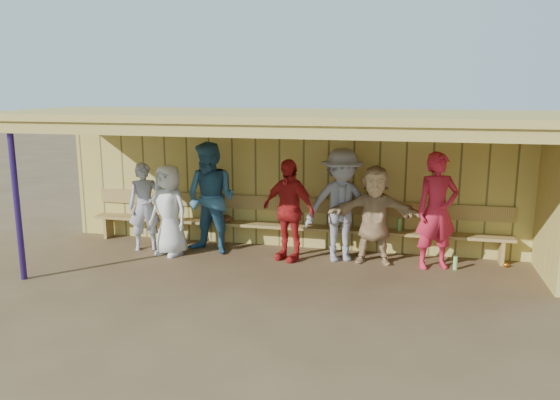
% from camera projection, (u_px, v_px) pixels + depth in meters
% --- Properties ---
extents(ground, '(90.00, 90.00, 0.00)m').
position_uv_depth(ground, '(275.00, 267.00, 8.85)').
color(ground, brown).
rests_on(ground, ground).
extents(player_a, '(0.68, 0.58, 1.57)m').
position_uv_depth(player_a, '(145.00, 207.00, 9.71)').
color(player_a, '#9B9AA2').
rests_on(player_a, ground).
extents(player_b, '(0.89, 0.72, 1.58)m').
position_uv_depth(player_b, '(169.00, 210.00, 9.41)').
color(player_b, silver).
rests_on(player_b, ground).
extents(player_c, '(1.10, 0.94, 1.95)m').
position_uv_depth(player_c, '(211.00, 198.00, 9.49)').
color(player_c, '#2F6182').
rests_on(player_c, ground).
extents(player_d, '(1.09, 0.78, 1.72)m').
position_uv_depth(player_d, '(288.00, 210.00, 9.12)').
color(player_d, red).
rests_on(player_d, ground).
extents(player_e, '(1.39, 1.08, 1.89)m').
position_uv_depth(player_e, '(341.00, 205.00, 9.05)').
color(player_e, gray).
rests_on(player_e, ground).
extents(player_f, '(1.53, 0.55, 1.63)m').
position_uv_depth(player_f, '(375.00, 215.00, 8.94)').
color(player_f, tan).
rests_on(player_f, ground).
extents(player_g, '(0.80, 0.67, 1.88)m').
position_uv_depth(player_g, '(437.00, 211.00, 8.66)').
color(player_g, red).
rests_on(player_g, ground).
extents(dugout_structure, '(8.80, 3.20, 2.50)m').
position_uv_depth(dugout_structure, '(307.00, 159.00, 9.08)').
color(dugout_structure, tan).
rests_on(dugout_structure, ground).
extents(bench, '(7.60, 0.34, 0.93)m').
position_uv_depth(bench, '(290.00, 220.00, 9.81)').
color(bench, '#A98A48').
rests_on(bench, ground).
extents(dugout_equipment, '(6.65, 0.62, 0.80)m').
position_uv_depth(dugout_equipment, '(238.00, 221.00, 9.90)').
color(dugout_equipment, '#D15F18').
rests_on(dugout_equipment, ground).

